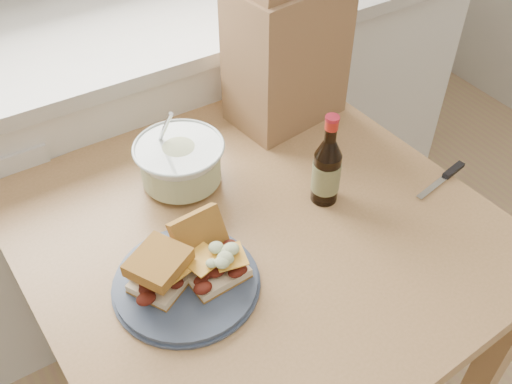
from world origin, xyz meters
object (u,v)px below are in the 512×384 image
plate (186,282)px  paper_bag (287,53)px  dining_table (257,260)px  coleslaw_bowl (181,164)px  beer_bottle (327,170)px

plate → paper_bag: 0.63m
plate → paper_bag: size_ratio=0.77×
dining_table → coleslaw_bowl: 0.28m
plate → dining_table: bearing=17.6°
dining_table → plate: (-0.20, -0.06, 0.12)m
dining_table → paper_bag: bearing=44.5°
coleslaw_bowl → dining_table: bearing=-70.7°
coleslaw_bowl → paper_bag: bearing=15.8°
dining_table → paper_bag: (0.28, 0.31, 0.29)m
dining_table → coleslaw_bowl: bearing=105.6°
coleslaw_bowl → beer_bottle: size_ratio=0.91×
beer_bottle → plate: bearing=166.2°
dining_table → paper_bag: size_ratio=2.77×
paper_bag → coleslaw_bowl: bearing=-172.1°
paper_bag → dining_table: bearing=-139.8°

